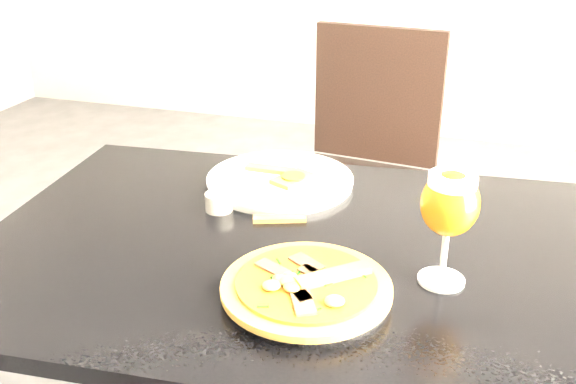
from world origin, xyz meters
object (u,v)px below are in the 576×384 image
(chair_far, at_px, (362,169))
(beer_glass, at_px, (450,204))
(pizza, at_px, (307,285))
(dining_table, at_px, (303,285))

(chair_far, bearing_deg, beer_glass, -65.86)
(chair_far, xyz_separation_m, pizza, (0.11, -1.07, 0.24))
(dining_table, distance_m, beer_glass, 0.35)
(chair_far, distance_m, pizza, 1.11)
(dining_table, bearing_deg, chair_far, 89.01)
(dining_table, xyz_separation_m, beer_glass, (0.25, -0.05, 0.23))
(pizza, relative_size, beer_glass, 1.38)
(dining_table, bearing_deg, pizza, -76.94)
(pizza, distance_m, beer_glass, 0.26)
(pizza, bearing_deg, chair_far, 95.84)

